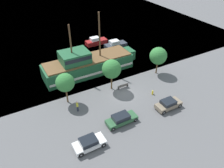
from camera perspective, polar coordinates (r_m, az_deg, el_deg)
The scene contains 14 objects.
ground_plane at distance 36.34m, azimuth 3.01°, elevation -2.66°, with size 160.00×160.00×0.00m, color #5B5B5E.
water_surface at distance 73.39m, azimuth -16.10°, elevation 16.02°, with size 80.00×80.00×0.00m, color #33566B.
pirate_ship at distance 41.31m, azimuth -6.45°, elevation 5.20°, with size 18.18×5.06×11.12m.
moored_boat_dockside at distance 53.19m, azimuth -4.19°, elevation 11.02°, with size 5.09×1.92×1.80m.
moored_boat_outer at distance 51.50m, azimuth 0.88°, elevation 10.24°, with size 5.14×2.09×1.75m.
parked_car_curb_front at distance 34.25m, azimuth 14.51°, elevation -5.12°, with size 4.09×1.84×1.43m.
parked_car_curb_mid at distance 28.04m, azimuth -5.98°, elevation -15.09°, with size 4.01×1.93×1.43m.
parked_car_curb_rear at distance 30.84m, azimuth 2.47°, elevation -9.12°, with size 4.50×1.78×1.43m.
fire_hydrant at distance 36.64m, azimuth 10.57°, elevation -2.13°, with size 0.42×0.25×0.76m.
bench_promenade_east at distance 37.47m, azimuth 2.92°, elevation -0.51°, with size 1.92×0.45×0.85m.
pedestrian_walking_near at distance 32.89m, azimuth -9.02°, elevation -5.76°, with size 0.32×0.32×1.80m.
tree_row_east at distance 33.22m, azimuth -12.16°, elevation 0.35°, with size 2.86×2.86×5.15m.
tree_row_mideast at distance 35.41m, azimuth -0.12°, elevation 3.92°, with size 3.15×3.15×5.49m.
tree_row_midwest at distance 40.82m, azimuth 11.98°, elevation 7.18°, with size 3.17×3.17×5.24m.
Camera 1 is at (-15.71, -24.21, 22.09)m, focal length 35.00 mm.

